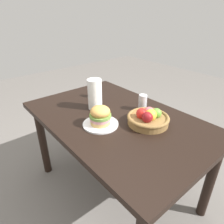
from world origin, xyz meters
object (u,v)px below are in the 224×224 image
soda_can (143,102)px  fruit_basket (148,118)px  plate (101,124)px  paper_towel_roll (95,94)px  sandwich (100,115)px  napkin_holder (93,92)px

soda_can → fruit_basket: size_ratio=0.43×
plate → paper_towel_roll: bearing=152.0°
sandwich → fruit_basket: sandwich is taller
plate → fruit_basket: 0.33m
napkin_holder → fruit_basket: bearing=-4.6°
fruit_basket → napkin_holder: size_ratio=3.22×
soda_can → paper_towel_roll: bearing=-134.1°
plate → soda_can: size_ratio=1.95×
fruit_basket → paper_towel_roll: paper_towel_roll is taller
soda_can → napkin_holder: 0.48m
plate → soda_can: bearing=86.4°
plate → sandwich: sandwich is taller
sandwich → napkin_holder: sandwich is taller
sandwich → paper_towel_roll: size_ratio=0.62×
fruit_basket → napkin_holder: (-0.63, -0.02, -0.00)m
fruit_basket → napkin_holder: fruit_basket is taller
plate → fruit_basket: size_ratio=0.85×
napkin_holder → sandwich: bearing=-35.4°
plate → sandwich: 0.07m
plate → soda_can: (0.02, 0.39, 0.06)m
plate → paper_towel_roll: 0.29m
plate → paper_towel_roll: paper_towel_roll is taller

